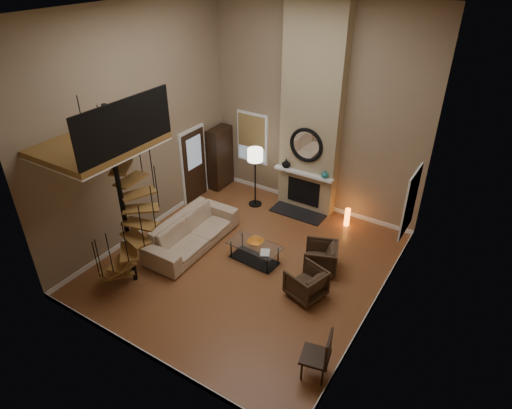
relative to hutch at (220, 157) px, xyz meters
The scene contains 33 objects.
ground 4.03m from the hutch, 45.23° to the right, with size 6.00×6.50×0.01m, color #9B5D32.
back_wall 3.33m from the hutch, ahead, with size 6.00×0.02×5.50m, color #8D775B.
front_wall 6.87m from the hutch, 65.42° to the right, with size 6.00×0.02×5.50m, color #8D775B.
left_wall 3.32m from the hutch, 94.96° to the right, with size 0.02×6.50×5.50m, color #8D775B.
right_wall 6.64m from the hutch, 25.78° to the right, with size 0.02×6.50×5.50m, color #8D775B.
ceiling 6.00m from the hutch, 45.23° to the right, with size 6.00×6.50×0.01m, color silver.
baseboard_back 2.93m from the hutch, ahead, with size 6.00×0.02×0.12m, color white.
baseboard_front 6.68m from the hutch, 65.38° to the right, with size 6.00×0.02×0.12m, color white.
baseboard_left 2.93m from the hutch, 94.76° to the right, with size 0.02×6.50×0.12m, color white.
baseboard_right 6.45m from the hutch, 25.81° to the right, with size 0.02×6.50×0.12m, color white.
chimney_breast 3.31m from the hutch, ahead, with size 1.60×0.38×5.50m, color tan.
hearth 2.92m from the hutch, ahead, with size 1.50×0.60×0.04m, color black.
firebox 2.79m from the hutch, ahead, with size 0.95×0.02×0.72m, color black.
mantel 2.77m from the hutch, ahead, with size 1.70×0.18×0.06m, color white.
mirror_frame 2.93m from the hutch, ahead, with size 0.94×0.94×0.10m, color black.
mirror_disc 2.94m from the hutch, ahead, with size 0.80×0.80×0.01m, color white.
vase_left 2.24m from the hutch, ahead, with size 0.24×0.24×0.25m, color black.
vase_right 3.38m from the hutch, ahead, with size 0.20×0.20×0.21m, color #1C6162.
window_back 1.18m from the hutch, 27.20° to the left, with size 1.02×0.06×1.52m.
window_right 5.82m from the hutch, ahead, with size 0.06×1.02×1.52m.
entry_door 1.01m from the hutch, 101.31° to the right, with size 0.10×1.05×2.16m.
loft 5.17m from the hutch, 81.14° to the right, with size 1.70×2.20×1.09m.
spiral_stair 4.75m from the hutch, 77.94° to the right, with size 1.47×1.47×4.06m.
hutch is the anchor object (origin of this frame).
sofa 3.18m from the hutch, 66.91° to the right, with size 2.61×1.02×0.76m, color tan.
armchair_near 4.87m from the hutch, 25.44° to the right, with size 0.72×0.74×0.68m, color #3E2B1C.
armchair_far 5.46m from the hutch, 34.41° to the right, with size 0.71×0.73×0.66m, color #3E2B1C.
coffee_table 3.92m from the hutch, 42.39° to the right, with size 1.28×0.69×0.46m.
bowl 3.85m from the hutch, 41.83° to the right, with size 0.37×0.37×0.09m, color orange.
book 4.25m from the hutch, 40.69° to the right, with size 0.21×0.28×0.03m, color gray.
floor_lamp 1.61m from the hutch, 15.12° to the right, with size 0.42×0.42×1.73m.
accent_lamp 4.18m from the hutch, ahead, with size 0.14×0.14×0.49m, color orange.
side_chair 7.27m from the hutch, 40.59° to the right, with size 0.57×0.57×1.00m.
Camera 1 is at (4.52, -6.80, 6.51)m, focal length 30.94 mm.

